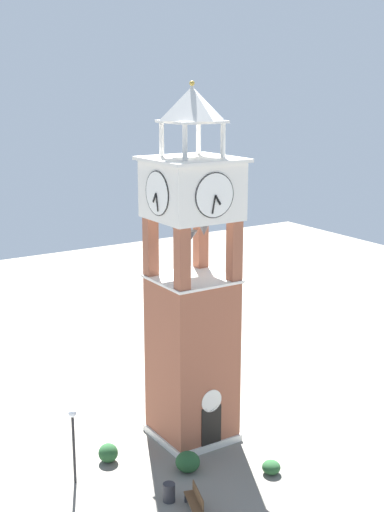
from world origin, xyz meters
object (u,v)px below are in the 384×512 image
object	(u,v)px
clock_tower	(192,301)
park_bench	(195,501)
lamp_post	(73,431)
trash_bin	(169,492)

from	to	relation	value
clock_tower	park_bench	bearing A→B (deg)	-121.41
lamp_post	park_bench	bearing A→B (deg)	-54.66
clock_tower	lamp_post	distance (m)	8.02
lamp_post	trash_bin	size ratio (longest dim) A/B	4.35
clock_tower	trash_bin	world-z (taller)	clock_tower
lamp_post	trash_bin	world-z (taller)	lamp_post
park_bench	lamp_post	size ratio (longest dim) A/B	0.48
clock_tower	trash_bin	distance (m)	8.69
park_bench	lamp_post	bearing A→B (deg)	125.34
trash_bin	clock_tower	bearing A→B (deg)	47.69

